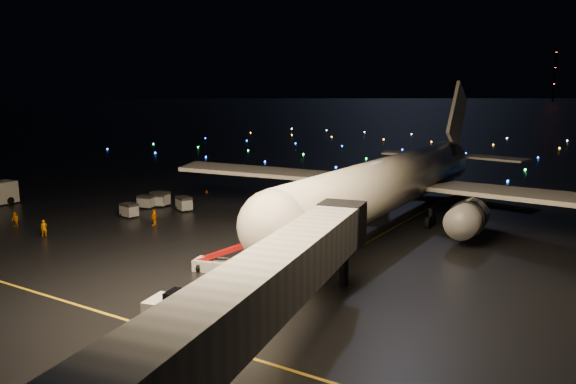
% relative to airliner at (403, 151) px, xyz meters
% --- Properties ---
extents(ground, '(2000.00, 2000.00, 0.00)m').
position_rel_airliner_xyz_m(ground, '(-11.23, 273.22, -8.02)').
color(ground, black).
rests_on(ground, ground).
extents(lane_centre, '(0.25, 80.00, 0.02)m').
position_rel_airliner_xyz_m(lane_centre, '(0.77, -11.78, -8.01)').
color(lane_centre, gold).
rests_on(lane_centre, ground).
extents(lane_cross, '(60.00, 0.25, 0.02)m').
position_rel_airliner_xyz_m(lane_cross, '(-16.23, -36.78, -8.01)').
color(lane_cross, gold).
rests_on(lane_cross, ground).
extents(airliner, '(57.23, 54.44, 16.04)m').
position_rel_airliner_xyz_m(airliner, '(0.00, 0.00, 0.00)').
color(airliner, silver).
rests_on(airliner, ground).
extents(pushback_tug, '(4.77, 3.13, 2.10)m').
position_rel_airliner_xyz_m(pushback_tug, '(-1.56, -35.19, -6.97)').
color(pushback_tug, silver).
rests_on(pushback_tug, ground).
extents(belt_loader, '(6.37, 3.12, 2.98)m').
position_rel_airliner_xyz_m(belt_loader, '(-6.09, -25.62, -6.53)').
color(belt_loader, silver).
rests_on(belt_loader, ground).
extents(crew_a, '(0.72, 0.75, 1.74)m').
position_rel_airliner_xyz_m(crew_a, '(-28.46, -26.28, -7.15)').
color(crew_a, orange).
rests_on(crew_a, ground).
extents(crew_b, '(0.82, 0.65, 1.65)m').
position_rel_airliner_xyz_m(crew_b, '(-34.74, -25.45, -7.20)').
color(crew_b, orange).
rests_on(crew_b, ground).
extents(crew_c, '(0.62, 1.13, 1.82)m').
position_rel_airliner_xyz_m(crew_c, '(-22.30, -16.82, -7.11)').
color(crew_c, orange).
rests_on(crew_c, ground).
extents(safety_cone_0, '(0.50, 0.50, 0.45)m').
position_rel_airliner_xyz_m(safety_cone_0, '(-10.33, -7.01, -7.80)').
color(safety_cone_0, '#ED5F0D').
rests_on(safety_cone_0, ground).
extents(safety_cone_1, '(0.50, 0.50, 0.45)m').
position_rel_airliner_xyz_m(safety_cone_1, '(-10.16, -0.56, -7.79)').
color(safety_cone_1, '#ED5F0D').
rests_on(safety_cone_1, ground).
extents(safety_cone_2, '(0.47, 0.47, 0.45)m').
position_rel_airliner_xyz_m(safety_cone_2, '(-16.02, -7.37, -7.80)').
color(safety_cone_2, '#ED5F0D').
rests_on(safety_cone_2, ground).
extents(safety_cone_3, '(0.50, 0.50, 0.45)m').
position_rel_airliner_xyz_m(safety_cone_3, '(-30.37, 1.72, -7.80)').
color(safety_cone_3, '#ED5F0D').
rests_on(safety_cone_3, ground).
extents(radio_mast, '(1.80, 1.80, 64.00)m').
position_rel_airliner_xyz_m(radio_mast, '(-71.23, 713.22, 23.98)').
color(radio_mast, black).
rests_on(radio_mast, ground).
extents(taxiway_lights, '(164.00, 92.00, 0.36)m').
position_rel_airliner_xyz_m(taxiway_lights, '(-11.23, 79.22, -7.84)').
color(taxiway_lights, black).
rests_on(taxiway_lights, ground).
extents(baggage_cart_0, '(2.50, 2.19, 1.77)m').
position_rel_airliner_xyz_m(baggage_cart_0, '(-24.69, -9.38, -7.14)').
color(baggage_cart_0, gray).
rests_on(baggage_cart_0, ground).
extents(baggage_cart_1, '(2.23, 1.59, 1.86)m').
position_rel_airliner_xyz_m(baggage_cart_1, '(-29.31, -8.80, -7.09)').
color(baggage_cart_1, gray).
rests_on(baggage_cart_1, ground).
extents(baggage_cart_2, '(2.12, 1.61, 1.67)m').
position_rel_airliner_xyz_m(baggage_cart_2, '(-27.71, -15.55, -7.19)').
color(baggage_cart_2, gray).
rests_on(baggage_cart_2, ground).
extents(baggage_cart_3, '(2.13, 1.68, 1.62)m').
position_rel_airliner_xyz_m(baggage_cart_3, '(-29.86, -10.76, -7.21)').
color(baggage_cart_3, gray).
rests_on(baggage_cart_3, ground).
extents(baggage_cart_4, '(2.30, 2.01, 1.63)m').
position_rel_airliner_xyz_m(baggage_cart_4, '(-29.24, -9.24, -7.21)').
color(baggage_cart_4, gray).
rests_on(baggage_cart_4, ground).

